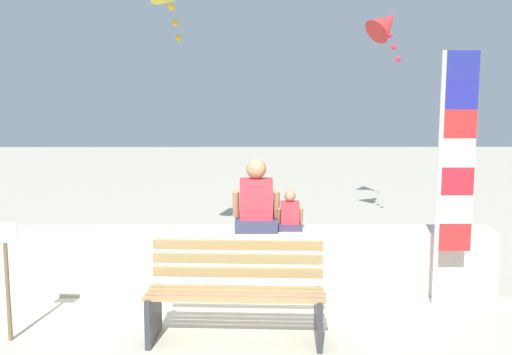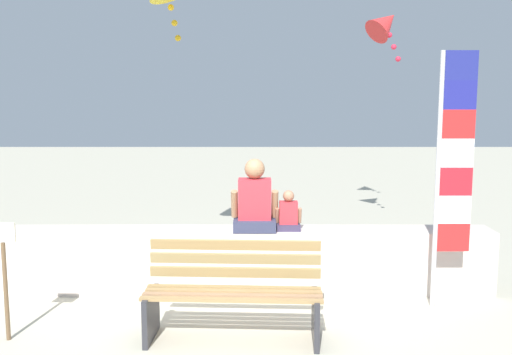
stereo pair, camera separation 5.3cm
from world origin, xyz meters
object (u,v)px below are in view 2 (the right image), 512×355
(park_bench, at_px, (235,294))
(flag_banner, at_px, (452,164))
(person_adult, at_px, (256,202))
(person_child, at_px, (290,215))
(kite_red, at_px, (387,24))
(sign_post, at_px, (6,270))

(park_bench, distance_m, flag_banner, 2.64)
(person_adult, height_order, person_child, person_adult)
(kite_red, distance_m, sign_post, 6.28)
(person_adult, relative_size, sign_post, 0.73)
(flag_banner, xyz_separation_m, sign_post, (-4.35, -0.88, -0.88))
(person_child, bearing_deg, park_bench, -114.60)
(person_child, relative_size, sign_post, 0.41)
(kite_red, relative_size, sign_post, 0.78)
(person_adult, xyz_separation_m, flag_banner, (2.05, -0.47, 0.50))
(person_child, relative_size, flag_banner, 0.17)
(kite_red, bearing_deg, sign_post, -138.33)
(flag_banner, height_order, kite_red, kite_red)
(person_child, xyz_separation_m, kite_red, (1.57, 2.44, 2.41))
(flag_banner, distance_m, sign_post, 4.53)
(sign_post, bearing_deg, park_bench, 1.99)
(person_child, height_order, sign_post, person_child)
(kite_red, bearing_deg, park_bench, -120.08)
(kite_red, bearing_deg, person_child, -122.73)
(person_child, height_order, flag_banner, flag_banner)
(park_bench, xyz_separation_m, person_adult, (0.20, 1.27, 0.64))
(person_adult, bearing_deg, park_bench, -98.82)
(park_bench, distance_m, kite_red, 5.18)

